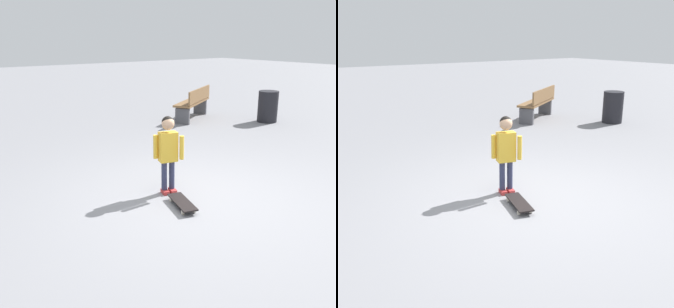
% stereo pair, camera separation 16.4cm
% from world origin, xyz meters
% --- Properties ---
extents(ground_plane, '(50.00, 50.00, 0.00)m').
position_xyz_m(ground_plane, '(0.00, 0.00, 0.00)').
color(ground_plane, gray).
extents(child_person, '(0.30, 0.31, 1.06)m').
position_xyz_m(child_person, '(0.49, 0.23, 0.66)').
color(child_person, '#2D3351').
rests_on(child_person, ground).
extents(skateboard, '(0.60, 0.34, 0.07)m').
position_xyz_m(skateboard, '(0.01, 0.36, 0.06)').
color(skateboard, black).
rests_on(skateboard, ground).
extents(street_bench, '(1.20, 1.60, 0.80)m').
position_xyz_m(street_bench, '(3.96, -3.20, 0.42)').
color(street_bench, brown).
rests_on(street_bench, ground).
extents(trash_bin, '(0.49, 0.49, 0.77)m').
position_xyz_m(trash_bin, '(2.60, -4.45, 0.38)').
color(trash_bin, black).
rests_on(trash_bin, ground).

